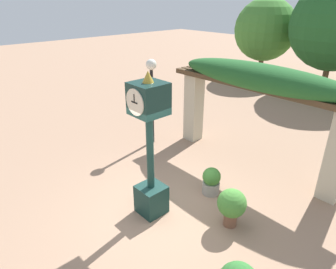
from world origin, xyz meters
The scene contains 6 objects.
ground_plane centered at (0.00, 0.00, 0.00)m, with size 60.00×60.00×0.00m, color #9E7A60.
pedestal_clock centered at (-0.22, -0.22, 1.63)m, with size 0.63×0.68×3.21m.
pergola centered at (0.00, 3.27, 2.26)m, with size 5.58×1.07×2.90m.
potted_plant_near_left centered at (0.23, 1.30, 0.35)m, with size 0.45×0.45×0.70m.
potted_plant_near_right centered at (1.24, 0.73, 0.52)m, with size 0.61×0.61×0.86m.
lamp_post centered at (-2.95, 2.08, 2.03)m, with size 0.33×0.33×2.75m.
Camera 1 is at (4.07, -3.62, 4.44)m, focal length 32.00 mm.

